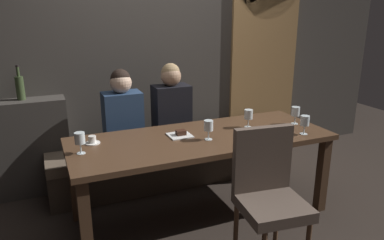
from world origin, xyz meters
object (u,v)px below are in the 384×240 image
at_px(diner_redhead, 123,113).
at_px(wine_glass_far_right, 295,112).
at_px(wine_glass_near_left, 209,126).
at_px(espresso_cup, 92,140).
at_px(dining_table, 202,146).
at_px(wine_glass_far_left, 80,139).
at_px(banquette_bench, 174,162).
at_px(wine_glass_center_back, 248,115).
at_px(wine_glass_near_right, 305,122).
at_px(wine_bottle_pale_label, 20,87).
at_px(chair_near_side, 268,188).
at_px(diner_bearded, 171,106).
at_px(dessert_plate, 180,134).

relative_size(diner_redhead, wine_glass_far_right, 4.82).
bearing_deg(wine_glass_far_right, diner_redhead, 154.20).
bearing_deg(wine_glass_near_left, espresso_cup, 162.72).
distance_m(dining_table, wine_glass_far_left, 1.00).
height_order(banquette_bench, wine_glass_far_right, wine_glass_far_right).
distance_m(banquette_bench, wine_glass_center_back, 1.02).
bearing_deg(wine_glass_center_back, diner_redhead, 148.24).
relative_size(wine_glass_far_left, espresso_cup, 1.37).
xyz_separation_m(diner_redhead, wine_glass_near_left, (0.53, -0.78, 0.03)).
distance_m(dining_table, wine_glass_near_right, 0.90).
distance_m(diner_redhead, wine_bottle_pale_label, 0.98).
bearing_deg(wine_bottle_pale_label, banquette_bench, -14.82).
bearing_deg(chair_near_side, dining_table, 104.65).
bearing_deg(diner_redhead, wine_glass_far_right, -25.80).
distance_m(diner_redhead, wine_glass_far_right, 1.62).
bearing_deg(wine_bottle_pale_label, chair_near_side, -48.71).
bearing_deg(diner_redhead, chair_near_side, -63.45).
xyz_separation_m(dining_table, diner_bearded, (-0.01, 0.71, 0.18)).
distance_m(wine_bottle_pale_label, dessert_plate, 1.60).
bearing_deg(banquette_bench, wine_glass_near_right, -50.04).
relative_size(diner_redhead, wine_glass_center_back, 4.82).
bearing_deg(dining_table, wine_glass_near_left, -79.24).
bearing_deg(wine_glass_far_right, wine_bottle_pale_label, 154.98).
distance_m(wine_glass_near_left, dessert_plate, 0.27).
relative_size(dining_table, wine_glass_far_right, 13.41).
distance_m(diner_redhead, wine_glass_near_left, 0.94).
bearing_deg(dessert_plate, wine_glass_near_left, -43.85).
xyz_separation_m(diner_bearded, wine_glass_near_left, (0.03, -0.80, 0.02)).
bearing_deg(wine_glass_far_left, banquette_bench, 35.51).
distance_m(wine_glass_center_back, wine_glass_far_left, 1.48).
relative_size(wine_glass_near_left, dessert_plate, 0.86).
height_order(diner_bearded, wine_glass_far_right, diner_bearded).
bearing_deg(dessert_plate, chair_near_side, -66.30).
bearing_deg(dining_table, wine_glass_center_back, 7.41).
bearing_deg(banquette_bench, dessert_plate, -104.74).
distance_m(dining_table, wine_glass_far_right, 0.97).
bearing_deg(wine_glass_near_left, diner_bearded, 92.27).
relative_size(diner_bearded, wine_glass_near_left, 4.96).
xyz_separation_m(dining_table, wine_bottle_pale_label, (-1.38, 1.07, 0.42)).
bearing_deg(dessert_plate, wine_bottle_pale_label, 141.01).
relative_size(wine_glass_far_right, espresso_cup, 1.37).
xyz_separation_m(wine_bottle_pale_label, wine_glass_near_left, (1.40, -1.16, -0.21)).
relative_size(wine_glass_center_back, dessert_plate, 0.86).
relative_size(banquette_bench, espresso_cup, 20.83).
bearing_deg(wine_glass_near_right, diner_bearded, 130.26).
height_order(dining_table, chair_near_side, chair_near_side).
bearing_deg(chair_near_side, diner_bearded, 98.07).
bearing_deg(dessert_plate, wine_glass_center_back, -1.43).
bearing_deg(banquette_bench, dining_table, -90.00).
height_order(chair_near_side, wine_glass_near_left, chair_near_side).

